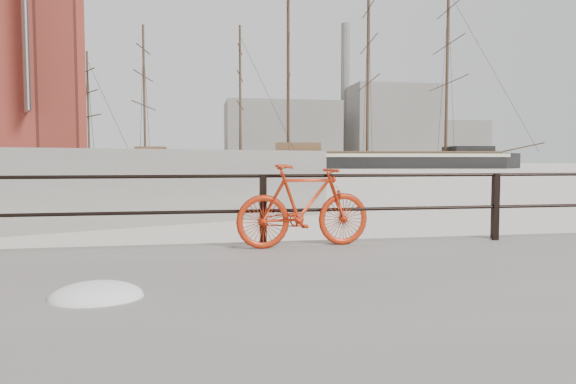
{
  "coord_description": "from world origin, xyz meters",
  "views": [
    {
      "loc": [
        -4.4,
        -7.12,
        1.55
      ],
      "look_at": [
        -2.86,
        1.5,
        1.0
      ],
      "focal_mm": 32.0,
      "sensor_mm": 36.0,
      "label": 1
    }
  ],
  "objects_px": {
    "schooner_left": "(50,171)",
    "bicycle": "(304,206)",
    "schooner_mid": "(193,170)",
    "barque_black": "(367,168)"
  },
  "relations": [
    {
      "from": "bicycle",
      "to": "barque_black",
      "type": "distance_m",
      "value": 86.18
    },
    {
      "from": "schooner_mid",
      "to": "schooner_left",
      "type": "relative_size",
      "value": 1.33
    },
    {
      "from": "schooner_mid",
      "to": "bicycle",
      "type": "bearing_deg",
      "value": -79.4
    },
    {
      "from": "schooner_mid",
      "to": "schooner_left",
      "type": "bearing_deg",
      "value": -165.13
    },
    {
      "from": "barque_black",
      "to": "schooner_mid",
      "type": "height_order",
      "value": "barque_black"
    },
    {
      "from": "schooner_left",
      "to": "bicycle",
      "type": "bearing_deg",
      "value": -100.98
    },
    {
      "from": "bicycle",
      "to": "schooner_mid",
      "type": "distance_m",
      "value": 71.49
    },
    {
      "from": "bicycle",
      "to": "barque_black",
      "type": "xyz_separation_m",
      "value": [
        28.74,
        81.24,
        -0.92
      ]
    },
    {
      "from": "bicycle",
      "to": "schooner_left",
      "type": "distance_m",
      "value": 72.74
    },
    {
      "from": "bicycle",
      "to": "schooner_left",
      "type": "height_order",
      "value": "schooner_left"
    }
  ]
}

